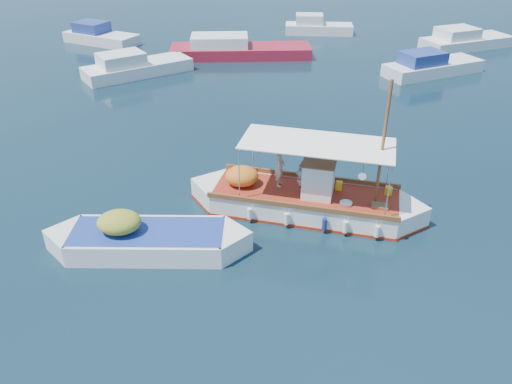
{
  "coord_description": "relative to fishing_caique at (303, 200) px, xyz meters",
  "views": [
    {
      "loc": [
        -1.62,
        -15.14,
        10.34
      ],
      "look_at": [
        -1.28,
        0.0,
        1.31
      ],
      "focal_mm": 35.0,
      "sensor_mm": 36.0,
      "label": 1
    }
  ],
  "objects": [
    {
      "name": "bg_boat_e",
      "position": [
        15.1,
        23.35,
        0.01
      ],
      "size": [
        7.69,
        4.93,
        1.8
      ],
      "rotation": [
        0.0,
        0.0,
        0.35
      ],
      "color": "silver",
      "rests_on": "ground"
    },
    {
      "name": "bg_boat_far_w",
      "position": [
        -13.89,
        25.48,
        0.01
      ],
      "size": [
        6.52,
        4.95,
        1.8
      ],
      "rotation": [
        0.0,
        0.0,
        -0.49
      ],
      "color": "silver",
      "rests_on": "ground"
    },
    {
      "name": "ground",
      "position": [
        -0.52,
        -0.76,
        -0.49
      ],
      "size": [
        160.0,
        160.0,
        0.0
      ],
      "primitive_type": "plane",
      "color": "black",
      "rests_on": "ground"
    },
    {
      "name": "bg_boat_nw",
      "position": [
        -9.46,
        16.89,
        0.01
      ],
      "size": [
        7.23,
        5.81,
        1.8
      ],
      "rotation": [
        0.0,
        0.0,
        0.57
      ],
      "color": "silver",
      "rests_on": "ground"
    },
    {
      "name": "bg_boat_n",
      "position": [
        -2.77,
        21.15,
        0.01
      ],
      "size": [
        10.31,
        2.98,
        1.8
      ],
      "rotation": [
        0.0,
        0.0,
        0.02
      ],
      "color": "maroon",
      "rests_on": "ground"
    },
    {
      "name": "bg_boat_far_n",
      "position": [
        4.12,
        28.29,
        0.01
      ],
      "size": [
        5.88,
        2.53,
        1.8
      ],
      "rotation": [
        0.0,
        0.0,
        -0.1
      ],
      "color": "silver",
      "rests_on": "ground"
    },
    {
      "name": "dinghy",
      "position": [
        -5.52,
        -2.31,
        -0.13
      ],
      "size": [
        7.02,
        2.16,
        1.71
      ],
      "rotation": [
        0.0,
        0.0,
        -0.04
      ],
      "color": "white",
      "rests_on": "ground"
    },
    {
      "name": "bg_boat_ne",
      "position": [
        10.24,
        16.64,
        0.01
      ],
      "size": [
        7.18,
        4.69,
        1.8
      ],
      "rotation": [
        0.0,
        0.0,
        0.4
      ],
      "color": "silver",
      "rests_on": "ground"
    },
    {
      "name": "fishing_caique",
      "position": [
        0.0,
        0.0,
        0.0
      ],
      "size": [
        8.75,
        4.11,
        5.53
      ],
      "rotation": [
        0.0,
        0.0,
        -0.27
      ],
      "color": "white",
      "rests_on": "ground"
    }
  ]
}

